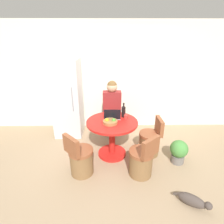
{
  "coord_description": "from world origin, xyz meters",
  "views": [
    {
      "loc": [
        -0.08,
        -2.79,
        2.2
      ],
      "look_at": [
        -0.03,
        0.29,
        0.9
      ],
      "focal_mm": 28.0,
      "sensor_mm": 36.0,
      "label": 1
    }
  ],
  "objects_px": {
    "refrigerator": "(67,98)",
    "potted_plant": "(179,151)",
    "laptop": "(112,116)",
    "fruit_bowl": "(110,122)",
    "bottle": "(124,111)",
    "chair_near_right_corner": "(142,161)",
    "chair_right_side": "(150,142)",
    "dining_table": "(112,133)",
    "person_seated": "(112,107)",
    "cat": "(193,200)",
    "chair_near_left_corner": "(81,160)"
  },
  "relations": [
    {
      "from": "chair_near_left_corner",
      "to": "potted_plant",
      "type": "height_order",
      "value": "chair_near_left_corner"
    },
    {
      "from": "chair_near_right_corner",
      "to": "person_seated",
      "type": "distance_m",
      "value": 1.47
    },
    {
      "from": "chair_right_side",
      "to": "chair_near_right_corner",
      "type": "distance_m",
      "value": 0.65
    },
    {
      "from": "laptop",
      "to": "fruit_bowl",
      "type": "relative_size",
      "value": 1.17
    },
    {
      "from": "refrigerator",
      "to": "chair_near_right_corner",
      "type": "relative_size",
      "value": 2.29
    },
    {
      "from": "refrigerator",
      "to": "chair_near_right_corner",
      "type": "xyz_separation_m",
      "value": [
        1.53,
        -1.51,
        -0.62
      ]
    },
    {
      "from": "laptop",
      "to": "potted_plant",
      "type": "height_order",
      "value": "laptop"
    },
    {
      "from": "refrigerator",
      "to": "fruit_bowl",
      "type": "relative_size",
      "value": 6.65
    },
    {
      "from": "laptop",
      "to": "potted_plant",
      "type": "xyz_separation_m",
      "value": [
        1.25,
        -0.4,
        -0.54
      ]
    },
    {
      "from": "dining_table",
      "to": "chair_near_left_corner",
      "type": "bearing_deg",
      "value": -135.69
    },
    {
      "from": "chair_near_right_corner",
      "to": "laptop",
      "type": "relative_size",
      "value": 2.48
    },
    {
      "from": "laptop",
      "to": "fruit_bowl",
      "type": "distance_m",
      "value": 0.22
    },
    {
      "from": "cat",
      "to": "potted_plant",
      "type": "height_order",
      "value": "potted_plant"
    },
    {
      "from": "chair_near_right_corner",
      "to": "potted_plant",
      "type": "bearing_deg",
      "value": 162.79
    },
    {
      "from": "chair_near_left_corner",
      "to": "chair_near_right_corner",
      "type": "height_order",
      "value": "same"
    },
    {
      "from": "chair_right_side",
      "to": "person_seated",
      "type": "distance_m",
      "value": 1.14
    },
    {
      "from": "person_seated",
      "to": "bottle",
      "type": "bearing_deg",
      "value": 113.93
    },
    {
      "from": "chair_near_right_corner",
      "to": "fruit_bowl",
      "type": "height_order",
      "value": "fruit_bowl"
    },
    {
      "from": "refrigerator",
      "to": "potted_plant",
      "type": "height_order",
      "value": "refrigerator"
    },
    {
      "from": "dining_table",
      "to": "person_seated",
      "type": "xyz_separation_m",
      "value": [
        0.01,
        0.71,
        0.27
      ]
    },
    {
      "from": "fruit_bowl",
      "to": "refrigerator",
      "type": "bearing_deg",
      "value": 134.64
    },
    {
      "from": "dining_table",
      "to": "potted_plant",
      "type": "distance_m",
      "value": 1.3
    },
    {
      "from": "laptop",
      "to": "bottle",
      "type": "relative_size",
      "value": 1.08
    },
    {
      "from": "laptop",
      "to": "cat",
      "type": "distance_m",
      "value": 1.89
    },
    {
      "from": "dining_table",
      "to": "bottle",
      "type": "relative_size",
      "value": 3.33
    },
    {
      "from": "chair_near_left_corner",
      "to": "laptop",
      "type": "height_order",
      "value": "laptop"
    },
    {
      "from": "chair_near_right_corner",
      "to": "fruit_bowl",
      "type": "relative_size",
      "value": 2.91
    },
    {
      "from": "dining_table",
      "to": "potted_plant",
      "type": "height_order",
      "value": "dining_table"
    },
    {
      "from": "dining_table",
      "to": "bottle",
      "type": "xyz_separation_m",
      "value": [
        0.23,
        0.21,
        0.36
      ]
    },
    {
      "from": "chair_near_left_corner",
      "to": "person_seated",
      "type": "bearing_deg",
      "value": -68.36
    },
    {
      "from": "person_seated",
      "to": "cat",
      "type": "xyz_separation_m",
      "value": [
        1.11,
        -1.92,
        -0.68
      ]
    },
    {
      "from": "dining_table",
      "to": "chair_right_side",
      "type": "height_order",
      "value": "chair_right_side"
    },
    {
      "from": "dining_table",
      "to": "chair_near_right_corner",
      "type": "relative_size",
      "value": 1.24
    },
    {
      "from": "chair_near_right_corner",
      "to": "laptop",
      "type": "distance_m",
      "value": 1.01
    },
    {
      "from": "chair_near_right_corner",
      "to": "potted_plant",
      "type": "distance_m",
      "value": 0.82
    },
    {
      "from": "dining_table",
      "to": "potted_plant",
      "type": "bearing_deg",
      "value": -11.94
    },
    {
      "from": "chair_right_side",
      "to": "fruit_bowl",
      "type": "bearing_deg",
      "value": -84.39
    },
    {
      "from": "refrigerator",
      "to": "dining_table",
      "type": "relative_size",
      "value": 1.84
    },
    {
      "from": "laptop",
      "to": "potted_plant",
      "type": "relative_size",
      "value": 0.69
    },
    {
      "from": "refrigerator",
      "to": "cat",
      "type": "xyz_separation_m",
      "value": [
        2.15,
        -2.14,
        -0.81
      ]
    },
    {
      "from": "chair_near_left_corner",
      "to": "chair_near_right_corner",
      "type": "relative_size",
      "value": 1.0
    },
    {
      "from": "fruit_bowl",
      "to": "dining_table",
      "type": "bearing_deg",
      "value": 64.89
    },
    {
      "from": "chair_right_side",
      "to": "fruit_bowl",
      "type": "distance_m",
      "value": 0.95
    },
    {
      "from": "dining_table",
      "to": "laptop",
      "type": "xyz_separation_m",
      "value": [
        0.0,
        0.13,
        0.29
      ]
    },
    {
      "from": "person_seated",
      "to": "fruit_bowl",
      "type": "xyz_separation_m",
      "value": [
        -0.05,
        -0.79,
        0.01
      ]
    },
    {
      "from": "chair_right_side",
      "to": "laptop",
      "type": "bearing_deg",
      "value": -100.05
    },
    {
      "from": "bottle",
      "to": "dining_table",
      "type": "bearing_deg",
      "value": -137.72
    },
    {
      "from": "bottle",
      "to": "fruit_bowl",
      "type": "bearing_deg",
      "value": -132.82
    },
    {
      "from": "dining_table",
      "to": "cat",
      "type": "bearing_deg",
      "value": -47.31
    },
    {
      "from": "refrigerator",
      "to": "chair_near_right_corner",
      "type": "distance_m",
      "value": 2.24
    }
  ]
}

